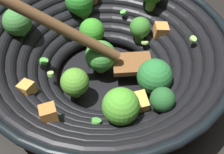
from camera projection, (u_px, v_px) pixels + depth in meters
The scene contains 2 objects.
ground_plane at pixel (105, 81), 0.56m from camera, with size 4.00×4.00×0.00m, color black.
wok at pixel (104, 54), 0.51m from camera, with size 0.43×0.46×0.21m.
Camera 1 is at (-0.02, -0.36, 0.43)m, focal length 47.82 mm.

